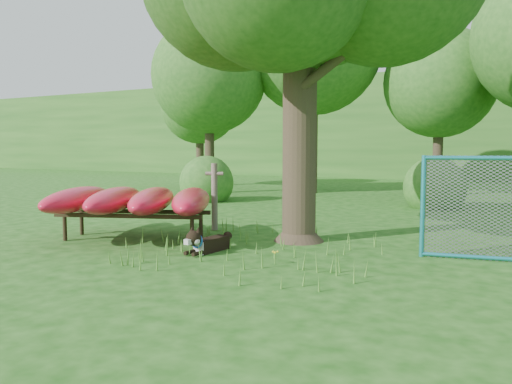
% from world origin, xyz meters
% --- Properties ---
extents(ground, '(80.00, 80.00, 0.00)m').
position_xyz_m(ground, '(0.00, 0.00, 0.00)').
color(ground, '#16490E').
rests_on(ground, ground).
extents(wooden_post, '(0.39, 0.20, 1.43)m').
position_xyz_m(wooden_post, '(-1.56, 2.63, 0.76)').
color(wooden_post, '#64584B').
rests_on(wooden_post, ground).
extents(kayak_rack, '(4.04, 3.63, 0.99)m').
position_xyz_m(kayak_rack, '(-2.34, 0.98, 0.76)').
color(kayak_rack, black).
rests_on(kayak_rack, ground).
extents(husky_dog, '(0.37, 1.09, 0.49)m').
position_xyz_m(husky_dog, '(-0.42, 0.58, 0.17)').
color(husky_dog, black).
rests_on(husky_dog, ground).
extents(wildflower_clump, '(0.10, 0.09, 0.21)m').
position_xyz_m(wildflower_clump, '(0.97, 0.36, 0.17)').
color(wildflower_clump, '#4E892D').
rests_on(wildflower_clump, ground).
extents(bg_tree_a, '(4.40, 4.40, 6.70)m').
position_xyz_m(bg_tree_a, '(-6.50, 10.00, 4.48)').
color(bg_tree_a, '#33281C').
rests_on(bg_tree_a, ground).
extents(bg_tree_b, '(5.20, 5.20, 8.22)m').
position_xyz_m(bg_tree_b, '(-3.00, 12.00, 5.61)').
color(bg_tree_b, '#33281C').
rests_on(bg_tree_b, ground).
extents(bg_tree_c, '(4.00, 4.00, 6.12)m').
position_xyz_m(bg_tree_c, '(1.50, 13.00, 4.11)').
color(bg_tree_c, '#33281C').
rests_on(bg_tree_c, ground).
extents(bg_tree_f, '(3.60, 3.60, 5.55)m').
position_xyz_m(bg_tree_f, '(-9.00, 13.00, 3.73)').
color(bg_tree_f, '#33281C').
rests_on(bg_tree_f, ground).
extents(shrub_left, '(1.80, 1.80, 1.80)m').
position_xyz_m(shrub_left, '(-5.00, 7.50, 0.00)').
color(shrub_left, '#2A601F').
rests_on(shrub_left, ground).
extents(shrub_mid, '(1.80, 1.80, 1.80)m').
position_xyz_m(shrub_mid, '(2.00, 9.00, 0.00)').
color(shrub_mid, '#2A601F').
rests_on(shrub_mid, ground).
extents(wooded_hillside, '(80.00, 12.00, 6.00)m').
position_xyz_m(wooded_hillside, '(0.00, 28.00, 3.00)').
color(wooded_hillside, '#2A601F').
rests_on(wooded_hillside, ground).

